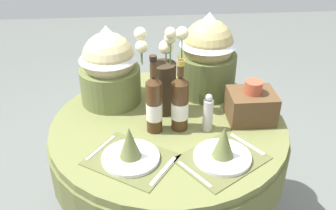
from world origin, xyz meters
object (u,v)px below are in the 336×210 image
object	(u,v)px
gift_tub_back_left	(109,63)
gift_tub_back_right	(208,52)
flower_vase	(163,77)
woven_basket_side_right	(251,105)
place_setting_right	(223,150)
place_setting_left	(130,151)
wine_bottle_left	(180,103)
dining_table	(168,147)
pepper_mill	(208,114)
wine_bottle_centre	(154,104)

from	to	relation	value
gift_tub_back_left	gift_tub_back_right	distance (m)	0.51
flower_vase	woven_basket_side_right	world-z (taller)	flower_vase
place_setting_right	gift_tub_back_right	world-z (taller)	gift_tub_back_right
place_setting_left	wine_bottle_left	distance (m)	0.33
dining_table	woven_basket_side_right	world-z (taller)	woven_basket_side_right
flower_vase	gift_tub_back_right	distance (m)	0.31
dining_table	pepper_mill	size ratio (longest dim) A/B	6.11
place_setting_right	place_setting_left	bearing A→B (deg)	175.93
wine_bottle_left	pepper_mill	xyz separation A→B (m)	(0.13, -0.02, -0.05)
wine_bottle_centre	wine_bottle_left	bearing A→B (deg)	3.93
dining_table	gift_tub_back_left	world-z (taller)	gift_tub_back_left
wine_bottle_left	place_setting_right	bearing A→B (deg)	-58.10
flower_vase	pepper_mill	bearing A→B (deg)	-44.25
flower_vase	gift_tub_back_left	world-z (taller)	flower_vase
dining_table	gift_tub_back_right	world-z (taller)	gift_tub_back_right
place_setting_left	flower_vase	distance (m)	0.43
place_setting_left	wine_bottle_centre	xyz separation A→B (m)	(0.11, 0.21, 0.09)
dining_table	gift_tub_back_right	bearing A→B (deg)	52.19
place_setting_right	pepper_mill	world-z (taller)	pepper_mill
gift_tub_back_left	gift_tub_back_right	xyz separation A→B (m)	(0.51, 0.06, 0.02)
wine_bottle_left	gift_tub_back_right	xyz separation A→B (m)	(0.18, 0.34, 0.10)
wine_bottle_centre	woven_basket_side_right	world-z (taller)	wine_bottle_centre
dining_table	flower_vase	xyz separation A→B (m)	(-0.02, 0.11, 0.33)
wine_bottle_left	gift_tub_back_left	world-z (taller)	gift_tub_back_left
gift_tub_back_right	woven_basket_side_right	world-z (taller)	gift_tub_back_right
dining_table	gift_tub_back_right	size ratio (longest dim) A/B	2.60
flower_vase	wine_bottle_left	distance (m)	0.18
gift_tub_back_left	pepper_mill	bearing A→B (deg)	-34.48
gift_tub_back_left	gift_tub_back_right	world-z (taller)	gift_tub_back_right
gift_tub_back_right	pepper_mill	bearing A→B (deg)	-98.47
place_setting_left	place_setting_right	size ratio (longest dim) A/B	1.00
wine_bottle_left	wine_bottle_centre	distance (m)	0.12
place_setting_right	wine_bottle_left	xyz separation A→B (m)	(-0.15, 0.24, 0.09)
place_setting_right	flower_vase	size ratio (longest dim) A/B	0.98
wine_bottle_centre	gift_tub_back_right	xyz separation A→B (m)	(0.30, 0.35, 0.09)
pepper_mill	wine_bottle_centre	bearing A→B (deg)	176.26
wine_bottle_centre	gift_tub_back_left	xyz separation A→B (m)	(-0.21, 0.29, 0.07)
wine_bottle_centre	gift_tub_back_left	bearing A→B (deg)	125.38
gift_tub_back_right	flower_vase	bearing A→B (deg)	-143.43
place_setting_right	gift_tub_back_left	xyz separation A→B (m)	(-0.48, 0.53, 0.16)
gift_tub_back_right	wine_bottle_centre	bearing A→B (deg)	-130.21
place_setting_left	wine_bottle_left	bearing A→B (deg)	43.67
place_setting_left	wine_bottle_left	size ratio (longest dim) A/B	1.24
wine_bottle_centre	place_setting_right	bearing A→B (deg)	-41.29
wine_bottle_left	wine_bottle_centre	world-z (taller)	wine_bottle_centre
flower_vase	pepper_mill	size ratio (longest dim) A/B	2.34
flower_vase	wine_bottle_centre	size ratio (longest dim) A/B	1.18
place_setting_right	gift_tub_back_right	distance (m)	0.62
place_setting_left	pepper_mill	xyz separation A→B (m)	(0.35, 0.19, 0.04)
gift_tub_back_left	woven_basket_side_right	xyz separation A→B (m)	(0.67, -0.23, -0.13)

